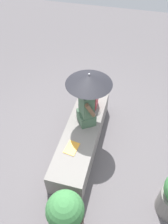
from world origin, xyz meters
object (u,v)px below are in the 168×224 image
(parasol, at_px, (89,79))
(handbag_black, at_px, (95,100))
(person_seated, at_px, (86,107))
(planter_far, at_px, (66,214))
(magazine, at_px, (72,148))

(parasol, height_order, handbag_black, parasol)
(handbag_black, bearing_deg, person_seated, -8.01)
(handbag_black, xyz_separation_m, planter_far, (2.14, 0.08, -0.24))
(handbag_black, bearing_deg, planter_far, 2.10)
(magazine, bearing_deg, person_seated, -179.36)
(person_seated, xyz_separation_m, magazine, (0.66, -0.08, -0.38))
(parasol, bearing_deg, magazine, -8.88)
(planter_far, bearing_deg, person_seated, -175.31)
(person_seated, distance_m, magazine, 0.77)
(handbag_black, relative_size, magazine, 1.25)
(parasol, xyz_separation_m, handbag_black, (-0.38, 0.03, -0.78))
(handbag_black, distance_m, planter_far, 2.15)
(handbag_black, height_order, planter_far, planter_far)
(handbag_black, distance_m, magazine, 1.12)
(parasol, height_order, planter_far, parasol)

